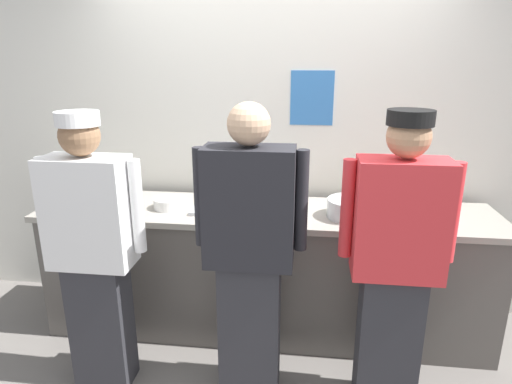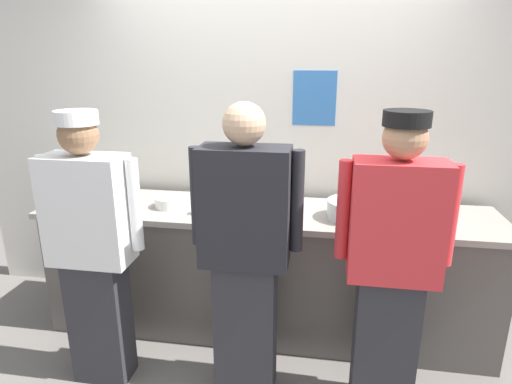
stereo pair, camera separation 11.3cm
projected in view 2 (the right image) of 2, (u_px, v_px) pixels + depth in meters
name	position (u px, v px, depth m)	size (l,w,h in m)	color
ground_plane	(258.00, 357.00, 2.91)	(9.00, 9.00, 0.00)	slate
wall_back	(275.00, 125.00, 3.25)	(4.88, 0.11, 2.87)	silver
prep_counter	(266.00, 270.00, 3.10)	(3.11, 0.66, 0.92)	#56514C
chef_near_left	(92.00, 246.00, 2.49)	(0.60, 0.24, 1.65)	#2D2D33
chef_center	(245.00, 249.00, 2.39)	(0.62, 0.24, 1.71)	#2D2D33
chef_far_right	(392.00, 260.00, 2.28)	(0.61, 0.24, 1.68)	#2D2D33
plate_stack_front	(170.00, 202.00, 3.02)	(0.20, 0.20, 0.07)	white
plate_stack_rear	(284.00, 200.00, 3.04)	(0.25, 0.25, 0.08)	white
mixing_bowl_steel	(351.00, 210.00, 2.79)	(0.31, 0.31, 0.12)	#B7BABF
sheet_tray	(226.00, 207.00, 3.00)	(0.43, 0.35, 0.02)	#B7BABF
squeeze_bottle_primary	(371.00, 197.00, 2.92)	(0.05, 0.05, 0.21)	#E5E066
ramekin_yellow_sauce	(417.00, 223.00, 2.67)	(0.10, 0.10, 0.05)	white
ramekin_orange_sauce	(436.00, 210.00, 2.90)	(0.09, 0.09, 0.05)	white
deli_cup	(448.00, 224.00, 2.59)	(0.09, 0.09, 0.09)	white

